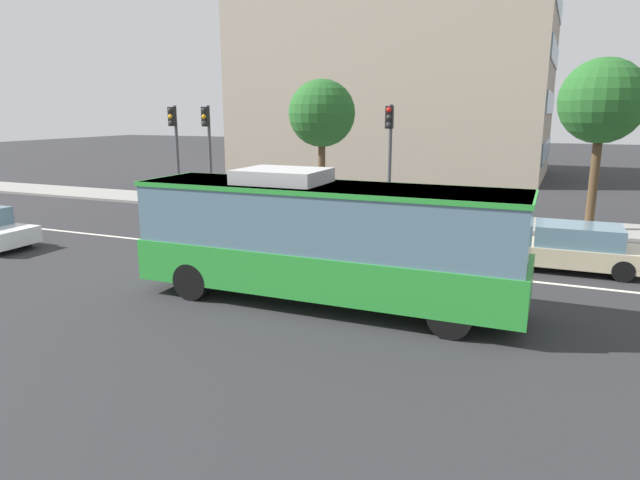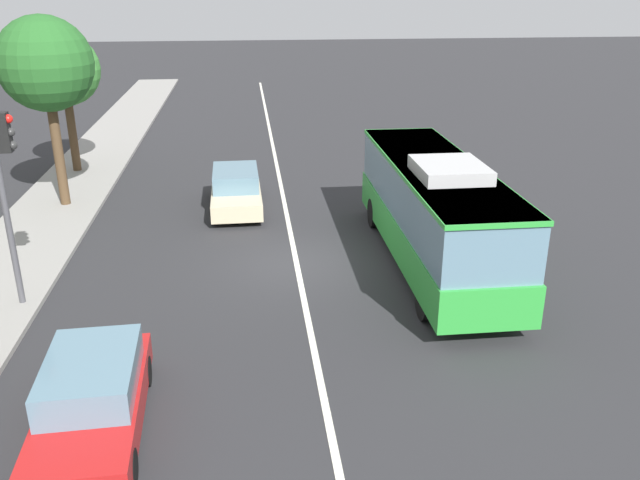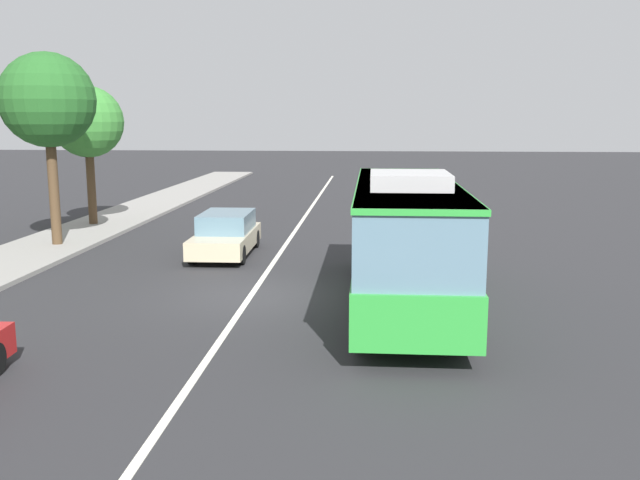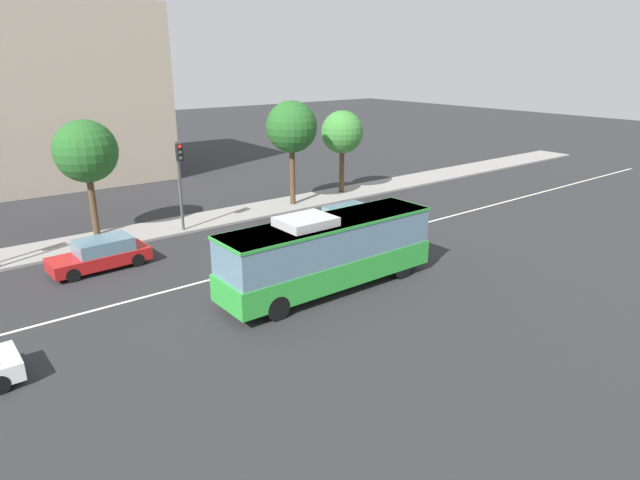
% 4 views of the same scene
% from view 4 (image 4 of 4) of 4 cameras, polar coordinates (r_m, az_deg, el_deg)
% --- Properties ---
extents(ground_plane, '(160.00, 160.00, 0.00)m').
position_cam_4_polar(ground_plane, '(27.07, -3.63, -2.10)').
color(ground_plane, '#28282B').
extents(sidewalk_kerb, '(80.00, 3.28, 0.14)m').
position_cam_4_polar(sidewalk_kerb, '(34.13, -11.80, 2.08)').
color(sidewalk_kerb, gray).
rests_on(sidewalk_kerb, ground_plane).
extents(lane_centre_line, '(76.00, 0.16, 0.01)m').
position_cam_4_polar(lane_centre_line, '(27.07, -3.63, -2.09)').
color(lane_centre_line, silver).
rests_on(lane_centre_line, ground_plane).
extents(transit_bus, '(10.00, 2.51, 3.46)m').
position_cam_4_polar(transit_bus, '(23.07, 0.87, -1.02)').
color(transit_bus, green).
rests_on(transit_bus, ground_plane).
extents(sedan_beige, '(4.53, 1.88, 1.46)m').
position_cam_4_polar(sedan_beige, '(31.35, 2.67, 2.24)').
color(sedan_beige, '#C6B793').
rests_on(sedan_beige, ground_plane).
extents(sedan_red, '(4.57, 1.99, 1.46)m').
position_cam_4_polar(sedan_red, '(27.73, -22.07, -1.39)').
color(sedan_red, '#B21919').
rests_on(sedan_red, ground_plane).
extents(traffic_light_near_corner, '(0.33, 0.62, 5.20)m').
position_cam_4_polar(traffic_light_near_corner, '(31.31, -14.54, 6.99)').
color(traffic_light_near_corner, '#47474C').
rests_on(traffic_light_near_corner, ground_plane).
extents(street_tree_kerbside_left, '(3.36, 3.36, 6.50)m').
position_cam_4_polar(street_tree_kerbside_left, '(31.96, -23.43, 8.52)').
color(street_tree_kerbside_left, '#4C3823').
rests_on(street_tree_kerbside_left, ground_plane).
extents(street_tree_kerbside_centre, '(3.03, 3.03, 6.03)m').
position_cam_4_polar(street_tree_kerbside_centre, '(39.48, 2.35, 11.23)').
color(street_tree_kerbside_centre, '#4C3823').
rests_on(street_tree_kerbside_centre, ground_plane).
extents(street_tree_kerbside_right, '(3.35, 3.35, 6.98)m').
position_cam_4_polar(street_tree_kerbside_right, '(35.95, -3.00, 11.75)').
color(street_tree_kerbside_right, '#4C3823').
rests_on(street_tree_kerbside_right, ground_plane).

